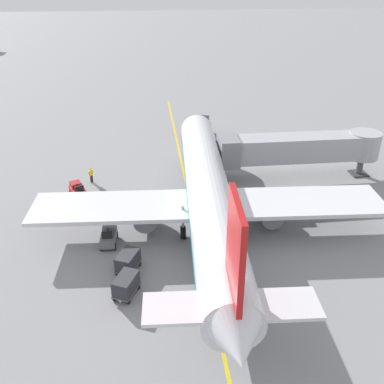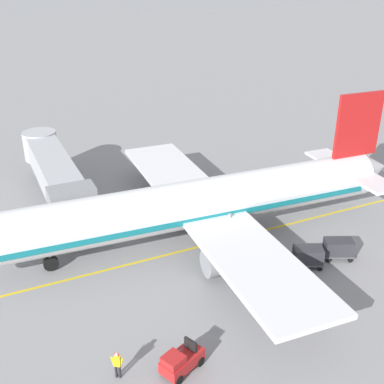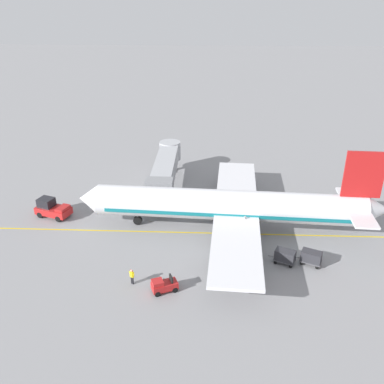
% 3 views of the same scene
% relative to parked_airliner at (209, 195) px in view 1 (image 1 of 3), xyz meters
% --- Properties ---
extents(ground_plane, '(400.00, 400.00, 0.00)m').
position_rel_parked_airliner_xyz_m(ground_plane, '(-1.12, 0.11, -3.19)').
color(ground_plane, gray).
extents(gate_lead_in_line, '(0.24, 80.00, 0.01)m').
position_rel_parked_airliner_xyz_m(gate_lead_in_line, '(-1.12, 0.11, -3.18)').
color(gate_lead_in_line, gold).
rests_on(gate_lead_in_line, ground).
extents(parked_airliner, '(30.24, 37.33, 10.63)m').
position_rel_parked_airliner_xyz_m(parked_airliner, '(0.00, 0.00, 0.00)').
color(parked_airliner, silver).
rests_on(parked_airliner, ground).
extents(jet_bridge, '(17.55, 3.50, 4.98)m').
position_rel_parked_airliner_xyz_m(jet_bridge, '(11.09, 8.94, 0.27)').
color(jet_bridge, '#A8AAAF').
rests_on(jet_bridge, ground).
extents(pushback_tractor, '(3.50, 4.87, 2.40)m').
position_rel_parked_airliner_xyz_m(pushback_tractor, '(2.24, 22.82, -2.09)').
color(pushback_tractor, '#B21E1E').
rests_on(pushback_tractor, ground).
extents(baggage_tug_lead, '(1.41, 2.56, 1.62)m').
position_rel_parked_airliner_xyz_m(baggage_tug_lead, '(-8.64, -1.73, -2.47)').
color(baggage_tug_lead, slate).
rests_on(baggage_tug_lead, ground).
extents(baggage_tug_trailing, '(2.09, 2.77, 1.62)m').
position_rel_parked_airliner_xyz_m(baggage_tug_trailing, '(-12.18, 6.83, -2.47)').
color(baggage_tug_trailing, '#B21E1E').
rests_on(baggage_tug_trailing, ground).
extents(baggage_cart_front, '(2.10, 2.92, 1.58)m').
position_rel_parked_airliner_xyz_m(baggage_cart_front, '(-6.96, -5.63, -2.24)').
color(baggage_cart_front, '#4C4C51').
rests_on(baggage_cart_front, ground).
extents(baggage_cart_second_in_train, '(2.10, 2.92, 1.58)m').
position_rel_parked_airliner_xyz_m(baggage_cart_second_in_train, '(-7.04, -8.38, -2.24)').
color(baggage_cart_second_in_train, '#4C4C51').
rests_on(baggage_cart_second_in_train, ground).
extents(ground_crew_wing_walker, '(0.50, 0.64, 1.69)m').
position_rel_parked_airliner_xyz_m(ground_crew_wing_walker, '(-11.17, 10.09, -2.23)').
color(ground_crew_wing_walker, '#232328').
rests_on(ground_crew_wing_walker, ground).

